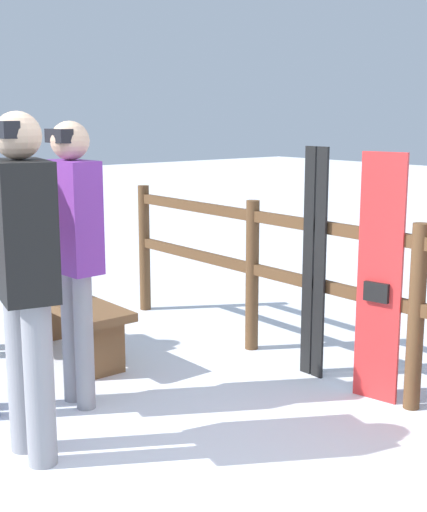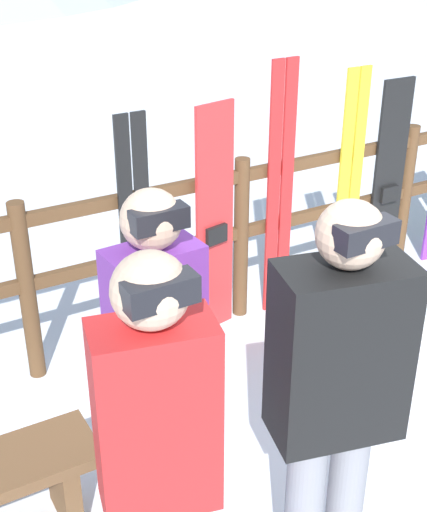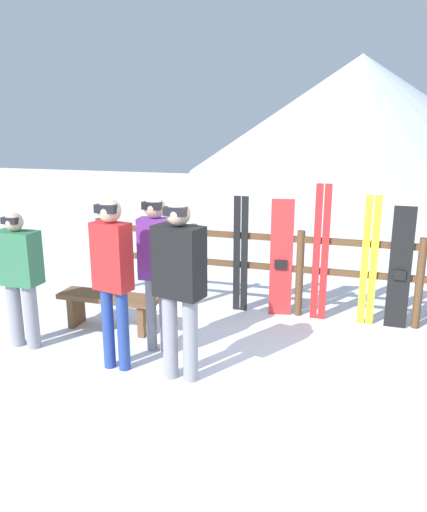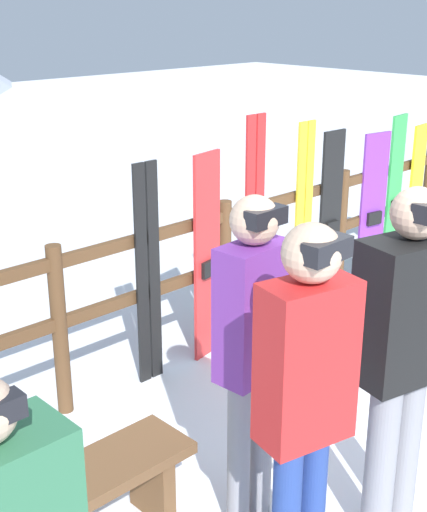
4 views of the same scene
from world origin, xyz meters
TOP-DOWN VIEW (x-y plane):
  - ground_plane at (0.00, 0.00)m, footprint 40.00×40.00m
  - fence at (0.00, 1.63)m, footprint 5.95×0.10m
  - bench at (-2.16, 0.46)m, footprint 1.27×0.36m
  - person_black at (-0.88, -0.44)m, footprint 0.52×0.36m
  - person_purple at (-1.34, 0.08)m, footprint 0.37×0.23m
  - ski_pair_black at (-0.79, 1.58)m, footprint 0.20×0.02m
  - snowboard_red at (-0.24, 1.58)m, footprint 0.29×0.10m

SIDE VIEW (x-z plane):
  - ground_plane at x=0.00m, z-range 0.00..0.00m
  - bench at x=-2.16m, z-range 0.11..0.55m
  - fence at x=0.00m, z-range 0.12..1.26m
  - snowboard_red at x=-0.24m, z-range 0.00..1.55m
  - ski_pair_black at x=-0.79m, z-range 0.00..1.57m
  - person_black at x=-0.88m, z-range 0.14..1.93m
  - person_purple at x=-1.34m, z-range 0.18..1.91m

